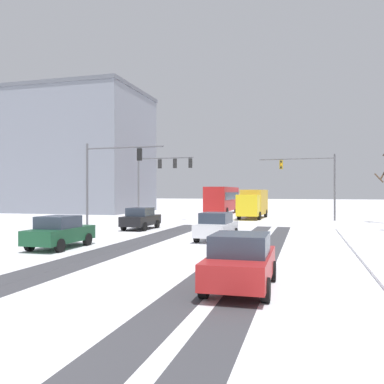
% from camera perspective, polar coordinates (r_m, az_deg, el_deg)
% --- Properties ---
extents(wheel_track_left_lane, '(1.16, 29.20, 0.01)m').
position_cam_1_polar(wheel_track_left_lane, '(21.12, -11.03, -7.62)').
color(wheel_track_left_lane, '#424247').
rests_on(wheel_track_left_lane, ground).
extents(wheel_track_right_lane, '(1.03, 29.20, 0.01)m').
position_cam_1_polar(wheel_track_right_lane, '(19.01, 10.52, -8.48)').
color(wheel_track_right_lane, '#424247').
rests_on(wheel_track_right_lane, ground).
extents(wheel_track_center, '(1.17, 29.20, 0.01)m').
position_cam_1_polar(wheel_track_center, '(19.20, 5.93, -8.39)').
color(wheel_track_center, '#424247').
rests_on(wheel_track_center, ground).
extents(wheel_track_oncoming, '(0.94, 29.20, 0.01)m').
position_cam_1_polar(wheel_track_oncoming, '(20.68, -8.36, -7.79)').
color(wheel_track_oncoming, '#424247').
rests_on(wheel_track_oncoming, ground).
extents(traffic_signal_far_right, '(7.40, 0.47, 6.50)m').
position_cam_1_polar(traffic_signal_far_right, '(42.13, 16.41, 2.35)').
color(traffic_signal_far_right, '#56565B').
rests_on(traffic_signal_far_right, ground).
extents(traffic_signal_near_left, '(6.33, 0.38, 6.50)m').
position_cam_1_polar(traffic_signal_near_left, '(31.48, -11.69, 3.01)').
color(traffic_signal_near_left, '#56565B').
rests_on(traffic_signal_near_left, ground).
extents(traffic_signal_far_left, '(5.87, 0.54, 6.50)m').
position_cam_1_polar(traffic_signal_far_left, '(40.39, -4.49, 2.84)').
color(traffic_signal_far_left, '#56565B').
rests_on(traffic_signal_far_left, ground).
extents(car_black_lead, '(1.86, 4.12, 1.62)m').
position_cam_1_polar(car_black_lead, '(30.86, -7.16, -3.67)').
color(car_black_lead, black).
rests_on(car_black_lead, ground).
extents(car_white_second, '(1.98, 4.17, 1.62)m').
position_cam_1_polar(car_white_second, '(23.71, 3.42, -4.80)').
color(car_white_second, silver).
rests_on(car_white_second, ground).
extents(car_dark_green_third, '(1.86, 4.11, 1.62)m').
position_cam_1_polar(car_dark_green_third, '(21.49, -17.97, -5.31)').
color(car_dark_green_third, '#194C2D').
rests_on(car_dark_green_third, ground).
extents(car_red_fourth, '(1.87, 4.12, 1.62)m').
position_cam_1_polar(car_red_fourth, '(12.06, 6.83, -9.55)').
color(car_red_fourth, red).
rests_on(car_red_fourth, ground).
extents(bus_oncoming, '(2.76, 11.03, 3.38)m').
position_cam_1_polar(bus_oncoming, '(51.66, 4.28, -0.86)').
color(bus_oncoming, '#B21E1E').
rests_on(bus_oncoming, ground).
extents(box_truck_delivery, '(2.53, 7.48, 3.02)m').
position_cam_1_polar(box_truck_delivery, '(43.38, 8.50, -1.51)').
color(box_truck_delivery, yellow).
rests_on(box_truck_delivery, ground).
extents(office_building_far_left_block, '(27.98, 14.64, 16.85)m').
position_cam_1_polar(office_building_far_left_block, '(62.95, -19.26, 5.18)').
color(office_building_far_left_block, gray).
rests_on(office_building_far_left_block, ground).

